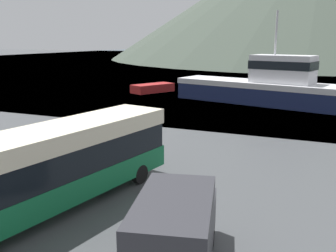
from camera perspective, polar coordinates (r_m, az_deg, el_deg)
The scene contains 6 objects.
water_surface at distance 146.21m, azimuth 18.98°, elevation 9.76°, with size 240.00×240.00×0.00m, color #3D5160.
tour_bus at distance 15.19m, azimuth -17.64°, elevation -5.77°, with size 4.81×12.29×3.29m.
delivery_van at distance 10.75m, azimuth 1.33°, elevation -16.04°, with size 3.08×5.55×2.61m.
fishing_boat at distance 40.40m, azimuth 14.94°, elevation 5.89°, with size 19.55×8.86×9.41m.
small_boat at distance 48.22m, azimuth -2.35°, elevation 5.80°, with size 4.49×5.96×1.05m.
mooring_bollard at distance 30.27m, azimuth -11.90°, elevation 1.11°, with size 0.34×0.34×0.89m.
Camera 1 is at (9.91, -1.18, 6.59)m, focal length 40.00 mm.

